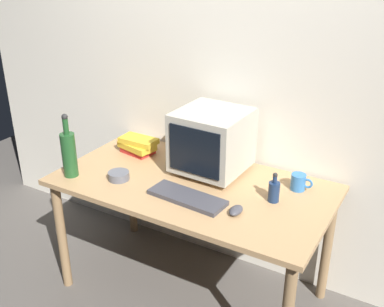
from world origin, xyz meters
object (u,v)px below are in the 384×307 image
computer_mouse (236,210)px  book_stack (138,145)px  bottle_short (274,191)px  crt_monitor (212,141)px  cd_spindle (119,176)px  keyboard (187,197)px  mug (299,182)px  bottle_tall (69,153)px

computer_mouse → book_stack: book_stack is taller
bottle_short → computer_mouse: bearing=-119.0°
crt_monitor → cd_spindle: crt_monitor is taller
keyboard → computer_mouse: computer_mouse is taller
cd_spindle → keyboard: bearing=0.2°
keyboard → mug: mug is taller
bottle_short → keyboard: bearing=-151.9°
crt_monitor → cd_spindle: (-0.41, -0.35, -0.17)m
book_stack → computer_mouse: bearing=-22.0°
bottle_short → cd_spindle: size_ratio=1.36×
crt_monitor → cd_spindle: size_ratio=3.33×
book_stack → cd_spindle: (0.12, -0.35, -0.03)m
crt_monitor → computer_mouse: (0.32, -0.35, -0.17)m
book_stack → bottle_tall: bearing=-108.5°
keyboard → cd_spindle: bearing=-175.5°
book_stack → mug: size_ratio=2.12×
book_stack → crt_monitor: bearing=0.5°
bottle_tall → cd_spindle: (0.27, 0.10, -0.12)m
keyboard → cd_spindle: size_ratio=3.50×
bottle_short → cd_spindle: (-0.84, -0.21, -0.04)m
mug → cd_spindle: 1.00m
computer_mouse → bottle_tall: bearing=-173.4°
crt_monitor → computer_mouse: size_ratio=3.99×
computer_mouse → cd_spindle: cd_spindle is taller
bottle_tall → cd_spindle: 0.31m
keyboard → computer_mouse: 0.28m
keyboard → bottle_short: 0.45m
keyboard → bottle_short: bottle_short is taller
keyboard → book_stack: bearing=153.1°
keyboard → bottle_tall: bottle_tall is taller
keyboard → bottle_short: bearing=32.4°
mug → keyboard: bearing=-139.8°
bottle_tall → book_stack: 0.48m
bottle_tall → bottle_short: 1.15m
mug → bottle_short: bearing=-111.5°
computer_mouse → bottle_short: (0.12, 0.21, 0.04)m
mug → cd_spindle: size_ratio=1.00×
cd_spindle → computer_mouse: bearing=0.3°
bottle_short → mug: size_ratio=1.36×
mug → crt_monitor: bearing=-175.0°
mug → book_stack: bearing=-177.2°
bottle_tall → book_stack: bottle_tall is taller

